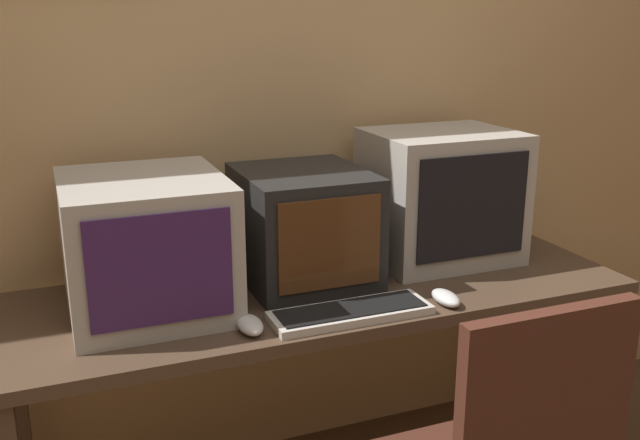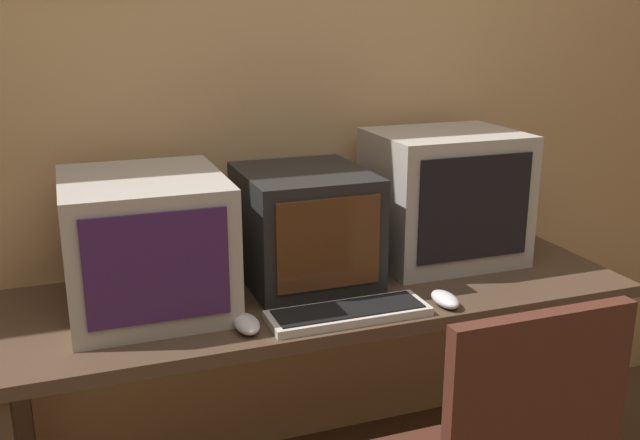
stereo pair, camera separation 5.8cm
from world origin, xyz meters
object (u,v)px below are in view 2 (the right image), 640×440
monitor_right (444,197)px  desk_clock (511,224)px  monitor_center (304,226)px  mouse_far_corner (247,324)px  mouse_near_keyboard (445,299)px  monitor_left (146,242)px  keyboard_main (347,313)px

monitor_right → desk_clock: monitor_right is taller
monitor_center → mouse_far_corner: 0.42m
mouse_near_keyboard → desk_clock: desk_clock is taller
monitor_left → mouse_near_keyboard: 0.83m
monitor_center → mouse_near_keyboard: bearing=-47.7°
monitor_right → monitor_left: bearing=-175.8°
keyboard_main → desk_clock: 0.94m
mouse_near_keyboard → desk_clock: 0.71m
monitor_center → mouse_near_keyboard: 0.47m
monitor_right → mouse_far_corner: (-0.74, -0.32, -0.19)m
monitor_left → monitor_right: (0.95, 0.07, 0.03)m
desk_clock → monitor_right: bearing=-161.1°
keyboard_main → desk_clock: (0.82, 0.45, 0.03)m
monitor_right → keyboard_main: 0.61m
mouse_near_keyboard → desk_clock: bearing=41.5°
mouse_far_corner → monitor_right: bearing=23.6°
monitor_left → keyboard_main: (0.48, -0.26, -0.17)m
monitor_right → mouse_near_keyboard: monitor_right is taller
monitor_right → mouse_far_corner: size_ratio=3.95×
keyboard_main → mouse_far_corner: bearing=177.7°
keyboard_main → mouse_near_keyboard: 0.28m
monitor_right → desk_clock: bearing=18.9°
monitor_center → desk_clock: 0.85m
mouse_near_keyboard → mouse_far_corner: bearing=176.9°
keyboard_main → mouse_far_corner: (-0.27, 0.01, 0.01)m
monitor_right → desk_clock: (0.35, 0.12, -0.16)m
mouse_near_keyboard → monitor_center: bearing=132.3°
monitor_center → mouse_far_corner: (-0.26, -0.30, -0.15)m
monitor_center → mouse_far_corner: size_ratio=3.61×
desk_clock → monitor_left: bearing=-171.7°
monitor_left → desk_clock: size_ratio=4.59×
monitor_left → mouse_far_corner: (0.21, -0.25, -0.16)m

